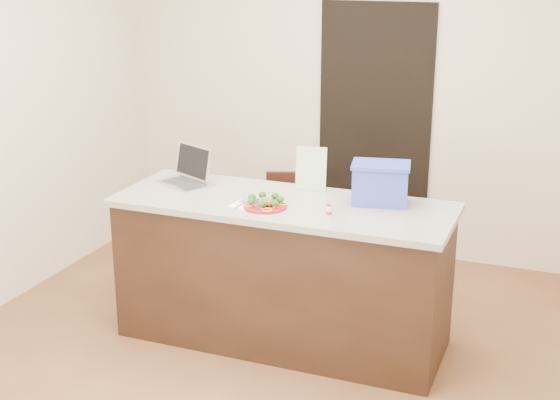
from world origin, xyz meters
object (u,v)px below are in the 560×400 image
at_px(laptop, 189,173).
at_px(yogurt_bottle, 329,212).
at_px(plate, 265,206).
at_px(chair, 287,222).
at_px(blue_box, 380,183).
at_px(napkin, 245,205).
at_px(island, 283,272).

bearing_deg(laptop, yogurt_bottle, 8.43).
height_order(plate, chair, plate).
bearing_deg(blue_box, yogurt_bottle, -131.87).
bearing_deg(napkin, chair, 96.90).
height_order(island, blue_box, blue_box).
bearing_deg(blue_box, laptop, 170.30).
relative_size(island, yogurt_bottle, 28.69).
distance_m(plate, yogurt_bottle, 0.40).
height_order(plate, yogurt_bottle, yogurt_bottle).
height_order(yogurt_bottle, blue_box, blue_box).
bearing_deg(plate, island, 69.78).
xyz_separation_m(island, chair, (-0.30, 0.84, 0.01)).
bearing_deg(island, plate, -110.22).
height_order(island, plate, plate).
height_order(plate, blue_box, blue_box).
distance_m(yogurt_bottle, laptop, 1.11).
relative_size(island, laptop, 5.09).
xyz_separation_m(plate, napkin, (-0.12, -0.01, -0.01)).
relative_size(napkin, blue_box, 0.40).
bearing_deg(yogurt_bottle, napkin, 179.67).
xyz_separation_m(napkin, yogurt_bottle, (0.52, -0.00, 0.03)).
bearing_deg(chair, island, -90.93).
relative_size(plate, laptop, 0.64).
height_order(napkin, laptop, laptop).
relative_size(island, plate, 7.92).
bearing_deg(island, chair, 109.45).
bearing_deg(blue_box, island, -172.59).
bearing_deg(chair, napkin, -103.49).
bearing_deg(island, laptop, 168.02).
relative_size(island, blue_box, 5.38).
bearing_deg(plate, yogurt_bottle, -2.35).
relative_size(napkin, chair, 0.19).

